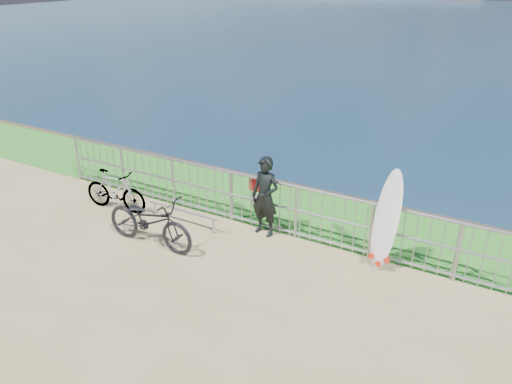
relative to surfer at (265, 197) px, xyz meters
The scene contains 7 objects.
grass_strip 1.54m from the surfer, 107.65° to the left, with size 120.00×120.00×0.00m, color #257821.
railing 0.47m from the surfer, 158.25° to the left, with size 10.06×0.10×1.13m.
surfer is the anchor object (origin of this frame).
surfboard 2.39m from the surfer, ahead, with size 0.58×0.55×1.84m.
bicycle_near 2.27m from the surfer, 138.79° to the right, with size 0.69×1.98×1.04m, color black.
bicycle_far 3.44m from the surfer, 168.64° to the right, with size 0.44×1.55×0.93m, color black.
bike_rack 1.80m from the surfer, 162.21° to the right, with size 1.71×0.05×0.36m.
Camera 1 is at (4.60, -6.31, 4.92)m, focal length 35.00 mm.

